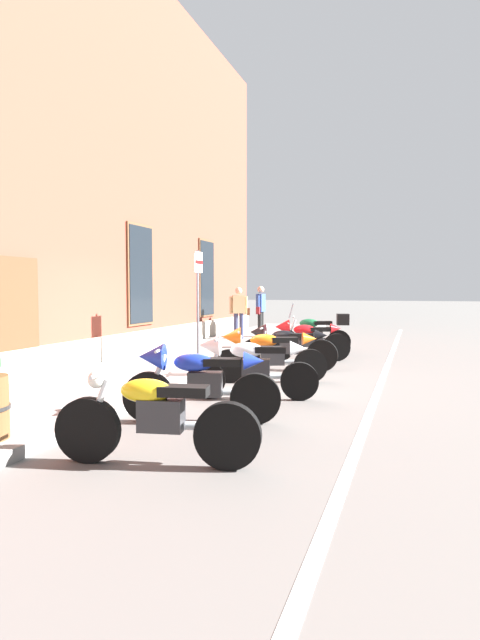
# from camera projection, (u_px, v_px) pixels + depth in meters

# --- Properties ---
(ground_plane) EXTENTS (140.00, 140.00, 0.00)m
(ground_plane) POSITION_uv_depth(u_px,v_px,m) (210.00, 378.00, 10.03)
(ground_plane) COLOR #565451
(sidewalk) EXTENTS (27.43, 2.76, 0.15)m
(sidewalk) POSITION_uv_depth(u_px,v_px,m) (147.00, 371.00, 10.47)
(sidewalk) COLOR slate
(sidewalk) RESTS_ON ground_plane
(lane_stripe) EXTENTS (27.43, 0.12, 0.01)m
(lane_stripe) POSITION_uv_depth(u_px,v_px,m) (379.00, 389.00, 8.99)
(lane_stripe) COLOR silver
(lane_stripe) RESTS_ON ground_plane
(motorcycle_yellow_naked) EXTENTS (0.67, 2.07, 0.94)m
(motorcycle_yellow_naked) POSITION_uv_depth(u_px,v_px,m) (155.00, 418.00, 5.06)
(motorcycle_yellow_naked) COLOR black
(motorcycle_yellow_naked) RESTS_ON ground_plane
(motorcycle_blue_sport) EXTENTS (0.76, 2.04, 1.04)m
(motorcycle_blue_sport) POSITION_uv_depth(u_px,v_px,m) (196.00, 380.00, 6.69)
(motorcycle_blue_sport) COLOR black
(motorcycle_blue_sport) RESTS_ON ground_plane
(motorcycle_white_sport) EXTENTS (0.77, 2.04, 1.04)m
(motorcycle_white_sport) POSITION_uv_depth(u_px,v_px,m) (247.00, 364.00, 8.11)
(motorcycle_white_sport) COLOR black
(motorcycle_white_sport) RESTS_ON ground_plane
(motorcycle_orange_sport) EXTENTS (0.94, 2.06, 1.04)m
(motorcycle_orange_sport) POSITION_uv_depth(u_px,v_px,m) (265.00, 352.00, 9.56)
(motorcycle_orange_sport) COLOR black
(motorcycle_orange_sport) RESTS_ON ground_plane
(motorcycle_black_sport) EXTENTS (0.62, 2.12, 0.99)m
(motorcycle_black_sport) POSITION_uv_depth(u_px,v_px,m) (285.00, 345.00, 11.08)
(motorcycle_black_sport) COLOR black
(motorcycle_black_sport) RESTS_ON ground_plane
(motorcycle_red_sport) EXTENTS (0.87, 1.96, 1.01)m
(motorcycle_red_sport) POSITION_uv_depth(u_px,v_px,m) (305.00, 338.00, 12.42)
(motorcycle_red_sport) COLOR black
(motorcycle_red_sport) RESTS_ON ground_plane
(motorcycle_green_touring) EXTENTS (0.81, 2.02, 1.36)m
(motorcycle_green_touring) POSITION_uv_depth(u_px,v_px,m) (317.00, 332.00, 13.98)
(motorcycle_green_touring) COLOR black
(motorcycle_green_touring) RESTS_ON ground_plane
(pedestrian_tan_coat) EXTENTS (0.41, 0.61, 1.66)m
(pedestrian_tan_coat) POSITION_uv_depth(u_px,v_px,m) (239.00, 310.00, 16.48)
(pedestrian_tan_coat) COLOR #2D3351
(pedestrian_tan_coat) RESTS_ON sidewalk
(pedestrian_blue_top) EXTENTS (0.66, 0.23, 1.70)m
(pedestrian_blue_top) POSITION_uv_depth(u_px,v_px,m) (261.00, 308.00, 17.20)
(pedestrian_blue_top) COLOR black
(pedestrian_blue_top) RESTS_ON sidewalk
(parking_sign) EXTENTS (0.36, 0.07, 2.43)m
(parking_sign) POSITION_uv_depth(u_px,v_px,m) (198.00, 291.00, 11.03)
(parking_sign) COLOR #4C4C51
(parking_sign) RESTS_ON sidewalk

